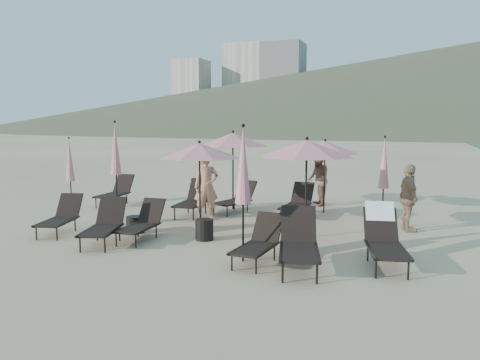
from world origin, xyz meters
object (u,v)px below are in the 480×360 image
at_px(lounger_1, 104,224).
at_px(side_table_1, 204,230).
at_px(umbrella_open_1, 307,149).
at_px(umbrella_closed_1, 384,164).
at_px(umbrella_open_2, 233,140).
at_px(lounger_7, 194,199).
at_px(lounger_9, 298,202).
at_px(umbrella_closed_3, 115,149).
at_px(beachgoer_a, 206,187).
at_px(lounger_0, 61,216).
at_px(beachgoer_c, 409,198).
at_px(umbrella_open_0, 199,151).
at_px(lounger_3, 259,241).
at_px(lounger_6, 116,191).
at_px(umbrella_closed_2, 70,160).
at_px(lounger_8, 236,198).
at_px(side_table_0, 135,224).
at_px(beachgoer_b, 318,179).
at_px(umbrella_open_3, 325,147).
at_px(umbrella_closed_0, 243,166).
at_px(lounger_2, 142,222).
at_px(lounger_4, 299,242).
at_px(lounger_5, 384,237).

distance_m(lounger_1, side_table_1, 2.25).
bearing_deg(umbrella_open_1, umbrella_closed_1, 49.56).
bearing_deg(umbrella_open_2, umbrella_closed_1, -12.91).
relative_size(lounger_7, umbrella_open_1, 0.77).
distance_m(lounger_9, umbrella_open_2, 2.92).
height_order(lounger_9, side_table_1, lounger_9).
distance_m(umbrella_closed_3, beachgoer_a, 3.04).
distance_m(lounger_0, beachgoer_c, 8.63).
bearing_deg(lounger_7, umbrella_open_0, -65.55).
bearing_deg(lounger_7, umbrella_open_2, 54.85).
bearing_deg(lounger_3, umbrella_closed_3, 153.43).
xyz_separation_m(lounger_6, umbrella_closed_2, (-0.26, -1.85, 1.16)).
distance_m(lounger_8, umbrella_open_2, 1.87).
xyz_separation_m(lounger_6, side_table_0, (3.00, -3.32, -0.25)).
bearing_deg(beachgoer_a, umbrella_open_2, 54.89).
bearing_deg(beachgoer_b, beachgoer_c, 20.05).
height_order(lounger_0, umbrella_open_0, umbrella_open_0).
relative_size(umbrella_open_2, umbrella_open_3, 1.11).
relative_size(lounger_1, lounger_8, 1.04).
xyz_separation_m(umbrella_open_2, beachgoer_a, (-0.03, -1.89, -1.27)).
height_order(umbrella_closed_1, umbrella_closed_2, umbrella_closed_1).
height_order(lounger_7, umbrella_closed_3, umbrella_closed_3).
bearing_deg(side_table_1, lounger_1, -150.24).
distance_m(umbrella_closed_3, side_table_0, 3.19).
bearing_deg(lounger_8, umbrella_closed_2, -140.98).
relative_size(lounger_7, beachgoer_c, 1.09).
xyz_separation_m(lounger_7, umbrella_closed_0, (3.10, -3.97, 1.38)).
relative_size(side_table_0, beachgoer_c, 0.26).
bearing_deg(umbrella_closed_0, umbrella_open_3, 85.59).
xyz_separation_m(lounger_2, umbrella_open_1, (3.48, 1.60, 1.70)).
distance_m(lounger_6, umbrella_closed_2, 2.19).
bearing_deg(lounger_4, lounger_9, 89.31).
relative_size(lounger_8, umbrella_closed_3, 0.61).
height_order(lounger_7, beachgoer_a, beachgoer_a).
bearing_deg(beachgoer_c, lounger_4, 134.37).
xyz_separation_m(umbrella_open_3, umbrella_closed_2, (-7.08, -2.91, -0.38)).
bearing_deg(beachgoer_b, umbrella_open_1, -15.91).
xyz_separation_m(lounger_1, beachgoer_c, (6.31, 3.78, 0.40)).
xyz_separation_m(umbrella_open_0, umbrella_closed_1, (4.38, 1.87, -0.34)).
xyz_separation_m(lounger_8, umbrella_closed_2, (-4.56, -2.00, 1.18)).
relative_size(umbrella_open_0, umbrella_open_3, 1.01).
bearing_deg(lounger_2, beachgoer_b, 61.09).
height_order(umbrella_open_3, beachgoer_a, umbrella_open_3).
xyz_separation_m(lounger_3, lounger_9, (-0.44, 4.71, 0.03)).
distance_m(umbrella_open_0, umbrella_closed_3, 3.29).
xyz_separation_m(lounger_4, beachgoer_a, (-3.54, 3.47, 0.45)).
bearing_deg(side_table_0, lounger_3, -19.23).
height_order(lounger_5, side_table_1, lounger_5).
height_order(side_table_1, beachgoer_c, beachgoer_c).
bearing_deg(lounger_6, umbrella_closed_0, -41.55).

